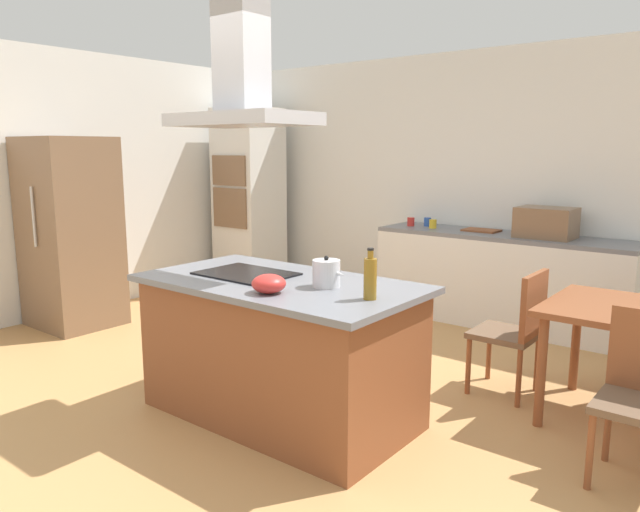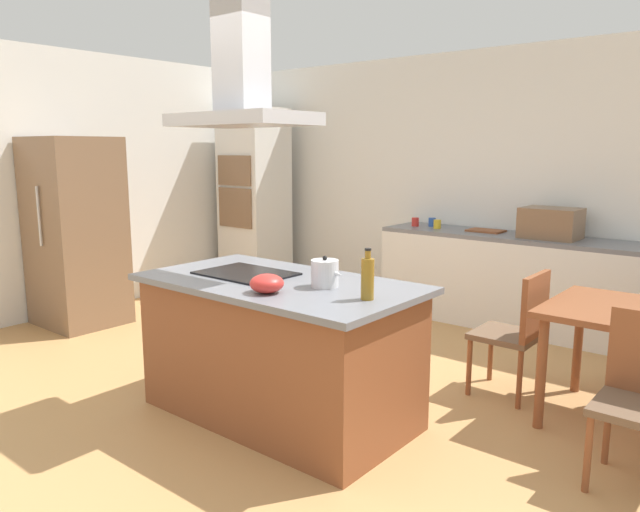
# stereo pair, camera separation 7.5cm
# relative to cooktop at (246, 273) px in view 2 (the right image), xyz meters

# --- Properties ---
(ground) EXTENTS (16.00, 16.00, 0.00)m
(ground) POSITION_rel_cooktop_xyz_m (0.29, 1.50, -0.91)
(ground) COLOR tan
(wall_back) EXTENTS (7.20, 0.10, 2.70)m
(wall_back) POSITION_rel_cooktop_xyz_m (0.29, 3.25, 0.44)
(wall_back) COLOR white
(wall_back) RESTS_ON ground
(wall_left) EXTENTS (0.10, 8.80, 2.70)m
(wall_left) POSITION_rel_cooktop_xyz_m (-3.16, 1.00, 0.44)
(wall_left) COLOR white
(wall_left) RESTS_ON ground
(kitchen_island) EXTENTS (1.80, 0.97, 0.90)m
(kitchen_island) POSITION_rel_cooktop_xyz_m (0.29, 0.00, -0.45)
(kitchen_island) COLOR brown
(kitchen_island) RESTS_ON ground
(cooktop) EXTENTS (0.60, 0.44, 0.01)m
(cooktop) POSITION_rel_cooktop_xyz_m (0.00, 0.00, 0.00)
(cooktop) COLOR black
(cooktop) RESTS_ON kitchen_island
(tea_kettle) EXTENTS (0.22, 0.17, 0.19)m
(tea_kettle) POSITION_rel_cooktop_xyz_m (0.63, 0.05, 0.08)
(tea_kettle) COLOR silver
(tea_kettle) RESTS_ON kitchen_island
(olive_oil_bottle) EXTENTS (0.07, 0.07, 0.28)m
(olive_oil_bottle) POSITION_rel_cooktop_xyz_m (1.00, -0.04, 0.11)
(olive_oil_bottle) COLOR olive
(olive_oil_bottle) RESTS_ON kitchen_island
(mixing_bowl) EXTENTS (0.20, 0.20, 0.11)m
(mixing_bowl) POSITION_rel_cooktop_xyz_m (0.46, -0.28, 0.05)
(mixing_bowl) COLOR red
(mixing_bowl) RESTS_ON kitchen_island
(back_counter) EXTENTS (2.47, 0.62, 0.90)m
(back_counter) POSITION_rel_cooktop_xyz_m (0.60, 2.88, -0.46)
(back_counter) COLOR silver
(back_counter) RESTS_ON ground
(countertop_microwave) EXTENTS (0.50, 0.38, 0.28)m
(countertop_microwave) POSITION_rel_cooktop_xyz_m (1.00, 2.88, 0.13)
(countertop_microwave) COLOR brown
(countertop_microwave) RESTS_ON back_counter
(coffee_mug_red) EXTENTS (0.08, 0.08, 0.09)m
(coffee_mug_red) POSITION_rel_cooktop_xyz_m (-0.41, 2.85, 0.04)
(coffee_mug_red) COLOR red
(coffee_mug_red) RESTS_ON back_counter
(coffee_mug_blue) EXTENTS (0.08, 0.08, 0.09)m
(coffee_mug_blue) POSITION_rel_cooktop_xyz_m (-0.26, 2.95, 0.04)
(coffee_mug_blue) COLOR #2D56B2
(coffee_mug_blue) RESTS_ON back_counter
(coffee_mug_yellow) EXTENTS (0.08, 0.08, 0.09)m
(coffee_mug_yellow) POSITION_rel_cooktop_xyz_m (-0.14, 2.83, 0.04)
(coffee_mug_yellow) COLOR gold
(coffee_mug_yellow) RESTS_ON back_counter
(cutting_board) EXTENTS (0.34, 0.24, 0.02)m
(cutting_board) POSITION_rel_cooktop_xyz_m (0.35, 2.93, 0.00)
(cutting_board) COLOR brown
(cutting_board) RESTS_ON back_counter
(wall_oven_stack) EXTENTS (0.70, 0.66, 2.20)m
(wall_oven_stack) POSITION_rel_cooktop_xyz_m (-2.61, 2.65, 0.20)
(wall_oven_stack) COLOR silver
(wall_oven_stack) RESTS_ON ground
(refrigerator) EXTENTS (0.80, 0.73, 1.82)m
(refrigerator) POSITION_rel_cooktop_xyz_m (-2.69, 0.30, 0.00)
(refrigerator) COLOR brown
(refrigerator) RESTS_ON ground
(chair_at_left_end) EXTENTS (0.42, 0.42, 0.89)m
(chair_at_left_end) POSITION_rel_cooktop_xyz_m (1.36, 1.26, -0.40)
(chair_at_left_end) COLOR brown
(chair_at_left_end) RESTS_ON ground
(range_hood) EXTENTS (0.90, 0.55, 0.78)m
(range_hood) POSITION_rel_cooktop_xyz_m (0.00, 0.00, 1.20)
(range_hood) COLOR #ADADB2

